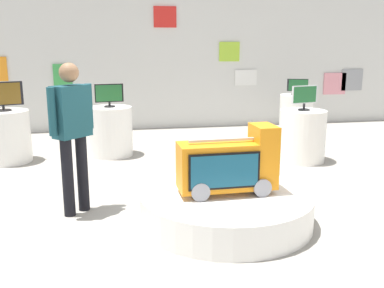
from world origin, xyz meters
The scene contains 13 objects.
ground_plane centered at (0.00, 0.00, 0.00)m, with size 30.00×30.00×0.00m, color #9E998E.
back_wall_display centered at (0.01, 5.06, 1.47)m, with size 11.80×0.13×2.94m.
main_display_pedestal centered at (-0.09, -0.26, 0.16)m, with size 1.75×1.75×0.32m, color white.
novelty_firetruck_tv centered at (-0.07, -0.27, 0.60)m, with size 0.98×0.43×0.68m.
display_pedestal_left_rear centered at (2.49, 3.89, 0.40)m, with size 0.66×0.66×0.80m, color white.
tv_on_left_rear centered at (2.49, 3.89, 0.96)m, with size 0.40×0.23×0.32m.
display_pedestal_center_rear centered at (-2.80, 2.67, 0.40)m, with size 0.72×0.72×0.80m, color white.
tv_on_center_rear centered at (-2.80, 2.67, 1.03)m, with size 0.57×0.23×0.44m.
display_pedestal_right_rear centered at (-1.22, 2.79, 0.40)m, with size 0.71×0.71×0.80m, color white.
tv_on_right_rear centered at (-1.22, 2.79, 1.00)m, with size 0.45×0.17×0.37m.
display_pedestal_far_right centered at (1.70, 1.87, 0.40)m, with size 0.71×0.71×0.80m, color white.
tv_on_far_right centered at (1.70, 1.87, 1.02)m, with size 0.44×0.17×0.38m.
shopper_browsing_near_truck centered at (-1.61, 0.30, 0.94)m, with size 0.42×0.42×1.61m.
Camera 1 is at (-1.21, -4.32, 1.78)m, focal length 40.82 mm.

